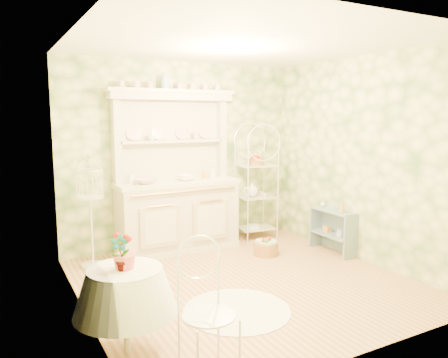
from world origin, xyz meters
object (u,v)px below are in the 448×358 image
kitchen_dresser (177,171)px  floor_basket (266,247)px  bakers_rack (256,180)px  cafe_chair (209,311)px  birdcage_stand (91,213)px  round_table (126,308)px  side_shelf (333,230)px

kitchen_dresser → floor_basket: kitchen_dresser is taller
kitchen_dresser → bakers_rack: 1.37m
kitchen_dresser → bakers_rack: (1.35, 0.03, -0.23)m
kitchen_dresser → floor_basket: bearing=-39.5°
cafe_chair → birdcage_stand: birdcage_stand is taller
round_table → floor_basket: bearing=33.0°
side_shelf → cafe_chair: cafe_chair is taller
birdcage_stand → floor_basket: size_ratio=3.85×
birdcage_stand → floor_basket: 2.39m
round_table → cafe_chair: 0.74m
kitchen_dresser → floor_basket: size_ratio=6.27×
kitchen_dresser → round_table: kitchen_dresser is taller
round_table → cafe_chair: (0.46, -0.57, 0.11)m
round_table → floor_basket: round_table is taller
cafe_chair → bakers_rack: bearing=63.6°
bakers_rack → birdcage_stand: bakers_rack is taller
birdcage_stand → cafe_chair: bearing=-84.6°
floor_basket → birdcage_stand: bearing=163.8°
kitchen_dresser → cafe_chair: 3.18m
side_shelf → round_table: 3.54m
side_shelf → birdcage_stand: bearing=168.1°
side_shelf → round_table: size_ratio=0.97×
kitchen_dresser → cafe_chair: (-0.98, -2.95, -0.65)m
side_shelf → floor_basket: bearing=164.6°
side_shelf → floor_basket: 0.98m
bakers_rack → birdcage_stand: size_ratio=1.30×
round_table → floor_basket: (2.42, 1.57, -0.26)m
side_shelf → cafe_chair: size_ratio=0.75×
kitchen_dresser → birdcage_stand: size_ratio=1.63×
bakers_rack → side_shelf: 1.43m
side_shelf → bakers_rack: bearing=120.0°
bakers_rack → round_table: (-2.79, -2.40, -0.54)m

